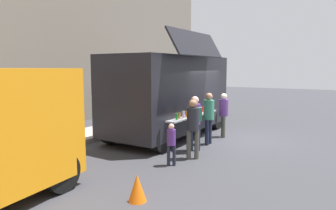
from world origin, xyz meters
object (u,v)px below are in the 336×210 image
Objects in this scene: customer_rear_waiting at (193,124)px; customer_mid_with_backpack at (195,118)px; traffic_cone_orange at (137,188)px; customer_extra_browsing at (224,111)px; food_truck_main at (170,93)px; trash_bin at (166,109)px; child_near_queue at (171,141)px; customer_front_ordering at (209,114)px.

customer_mid_with_backpack is at bearing -7.57° from customer_rear_waiting.
customer_extra_browsing reaches higher than traffic_cone_orange.
customer_mid_with_backpack is (-1.56, -1.78, -0.59)m from food_truck_main.
trash_bin is at bearing 26.99° from traffic_cone_orange.
traffic_cone_orange is 2.36m from child_near_queue.
customer_extra_browsing is at bearing -39.89° from customer_mid_with_backpack.
trash_bin is 0.52× the size of customer_rear_waiting.
customer_extra_browsing is at bearing -90.07° from customer_front_ordering.
traffic_cone_orange is 4.01m from customer_mid_with_backpack.
traffic_cone_orange is at bearing 98.42° from customer_front_ordering.
customer_mid_with_backpack is (-1.00, 0.05, 0.00)m from customer_front_ordering.
child_near_queue is (-6.87, -4.16, 0.24)m from trash_bin.
customer_rear_waiting is at bearing -143.90° from trash_bin.
customer_extra_browsing is (2.33, -0.11, -0.07)m from customer_mid_with_backpack.
food_truck_main is 3.29× the size of customer_front_ordering.
customer_extra_browsing is at bearing -65.53° from food_truck_main.
customer_extra_browsing is (6.22, 0.44, 0.72)m from traffic_cone_orange.
food_truck_main is at bearing 11.59° from customer_mid_with_backpack.
customer_mid_with_backpack is (3.90, 0.55, 0.79)m from traffic_cone_orange.
customer_front_ordering reaches higher than trash_bin.
child_near_queue is (-3.19, -1.84, -0.97)m from food_truck_main.
customer_mid_with_backpack is 2.33m from customer_extra_browsing.
customer_mid_with_backpack reaches higher than traffic_cone_orange.
food_truck_main is 5.09× the size of child_near_queue.
customer_front_ordering is 1.07× the size of customer_extra_browsing.
customer_mid_with_backpack is at bearing -141.95° from trash_bin.
child_near_queue reaches higher than trash_bin.
trash_bin is 8.03m from child_near_queue.
customer_mid_with_backpack is 1.67m from child_near_queue.
customer_rear_waiting reaches higher than child_near_queue.
customer_front_ordering is at bearing -20.15° from customer_rear_waiting.
traffic_cone_orange is 6.28m from customer_extra_browsing.
food_truck_main is 2.00m from customer_front_ordering.
trash_bin is (3.68, 2.32, -1.21)m from food_truck_main.
customer_front_ordering is 1.03× the size of customer_rear_waiting.
customer_front_ordering is (4.90, 0.50, 0.78)m from traffic_cone_orange.
trash_bin is at bearing 0.89° from child_near_queue.
child_near_queue is at bearing 12.28° from traffic_cone_orange.
trash_bin is at bearing 8.22° from customer_rear_waiting.
food_truck_main is 6.55× the size of trash_bin.
child_near_queue is (-0.85, 0.23, -0.34)m from customer_rear_waiting.
customer_extra_browsing is (0.77, -1.89, -0.66)m from food_truck_main.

